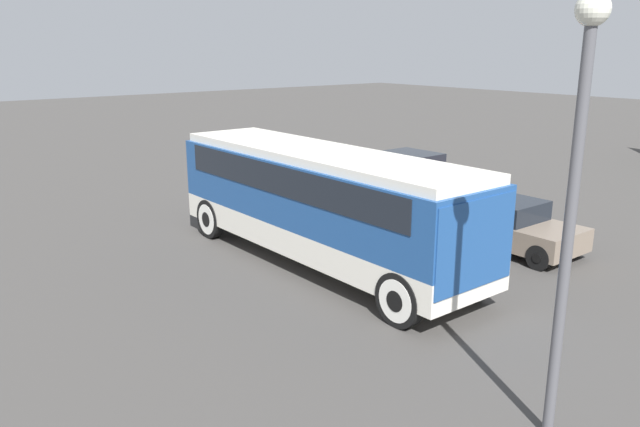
{
  "coord_description": "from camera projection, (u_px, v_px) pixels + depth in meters",
  "views": [
    {
      "loc": [
        12.28,
        -9.8,
        5.6
      ],
      "look_at": [
        0.0,
        0.0,
        1.37
      ],
      "focal_mm": 35.0,
      "sensor_mm": 36.0,
      "label": 1
    }
  ],
  "objects": [
    {
      "name": "ground_plane",
      "position": [
        320.0,
        263.0,
        16.62
      ],
      "size": [
        120.0,
        120.0,
        0.0
      ],
      "primitive_type": "plane",
      "color": "#423F3D"
    },
    {
      "name": "parked_car_mid",
      "position": [
        413.0,
        170.0,
        25.33
      ],
      "size": [
        4.26,
        1.95,
        1.43
      ],
      "color": "maroon",
      "rests_on": "ground_plane"
    },
    {
      "name": "parked_car_near",
      "position": [
        502.0,
        223.0,
        17.8
      ],
      "size": [
        4.39,
        1.96,
        1.42
      ],
      "color": "#7A6B5B",
      "rests_on": "ground_plane"
    },
    {
      "name": "tour_bus",
      "position": [
        322.0,
        196.0,
        16.07
      ],
      "size": [
        9.99,
        2.59,
        3.05
      ],
      "color": "silver",
      "rests_on": "ground_plane"
    },
    {
      "name": "lamp_post",
      "position": [
        576.0,
        166.0,
        8.27
      ],
      "size": [
        0.44,
        0.44,
        6.27
      ],
      "color": "#515156",
      "rests_on": "ground_plane"
    }
  ]
}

